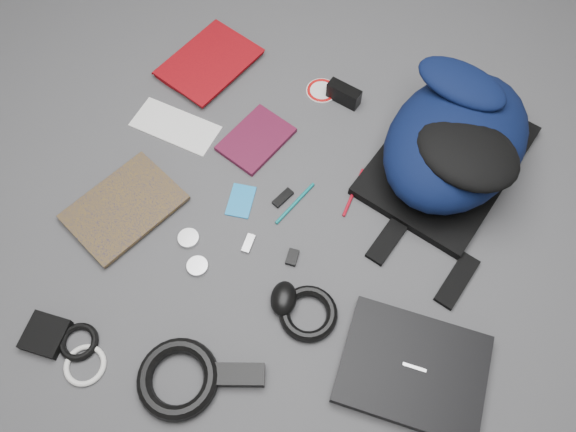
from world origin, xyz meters
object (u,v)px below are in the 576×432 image
(backpack, at_px, (456,140))
(textbook_red, at_px, (184,47))
(pouch, at_px, (45,335))
(compact_camera, at_px, (344,94))
(laptop, at_px, (413,369))
(power_brick, at_px, (239,375))
(mouse, at_px, (284,299))
(dvd_case, at_px, (256,139))
(comic_book, at_px, (101,184))

(backpack, bearing_deg, textbook_red, -172.79)
(pouch, bearing_deg, compact_camera, 62.47)
(textbook_red, height_order, pouch, textbook_red)
(laptop, height_order, textbook_red, laptop)
(textbook_red, xyz_separation_m, power_brick, (0.50, -0.86, -0.00))
(mouse, distance_m, power_brick, 0.20)
(laptop, relative_size, dvd_case, 1.65)
(power_brick, distance_m, pouch, 0.46)
(laptop, relative_size, mouse, 3.64)
(backpack, bearing_deg, dvd_case, -152.01)
(laptop, distance_m, mouse, 0.33)
(compact_camera, bearing_deg, power_brick, -75.33)
(pouch, bearing_deg, dvd_case, 67.94)
(backpack, xyz_separation_m, pouch, (-0.78, -0.77, -0.10))
(comic_book, relative_size, power_brick, 2.40)
(dvd_case, bearing_deg, power_brick, -52.57)
(power_brick, bearing_deg, compact_camera, 71.52)
(power_brick, height_order, pouch, power_brick)
(backpack, relative_size, dvd_case, 2.68)
(compact_camera, height_order, pouch, compact_camera)
(power_brick, bearing_deg, pouch, 168.95)
(laptop, xyz_separation_m, dvd_case, (-0.55, 0.48, -0.01))
(laptop, bearing_deg, textbook_red, 139.62)
(backpack, xyz_separation_m, comic_book, (-0.85, -0.36, -0.10))
(textbook_red, height_order, compact_camera, compact_camera)
(backpack, xyz_separation_m, power_brick, (-0.33, -0.71, -0.09))
(dvd_case, distance_m, mouse, 0.47)
(mouse, bearing_deg, laptop, -22.09)
(pouch, bearing_deg, laptop, 13.26)
(textbook_red, relative_size, comic_book, 0.99)
(comic_book, distance_m, mouse, 0.58)
(pouch, bearing_deg, comic_book, 99.39)
(backpack, relative_size, laptop, 1.62)
(laptop, xyz_separation_m, textbook_red, (-0.87, 0.72, -0.00))
(dvd_case, distance_m, compact_camera, 0.29)
(laptop, height_order, comic_book, laptop)
(comic_book, xyz_separation_m, mouse, (0.56, -0.15, 0.01))
(dvd_case, bearing_deg, compact_camera, 69.16)
(backpack, bearing_deg, compact_camera, 177.48)
(dvd_case, relative_size, mouse, 2.20)
(comic_book, xyz_separation_m, pouch, (0.07, -0.40, 0.00))
(mouse, xyz_separation_m, power_brick, (-0.04, -0.20, -0.01))
(backpack, height_order, comic_book, backpack)
(backpack, height_order, mouse, backpack)
(dvd_case, relative_size, power_brick, 1.66)
(backpack, height_order, compact_camera, backpack)
(mouse, height_order, power_brick, mouse)
(laptop, bearing_deg, power_brick, -160.15)
(comic_book, relative_size, compact_camera, 2.84)
(compact_camera, height_order, mouse, compact_camera)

